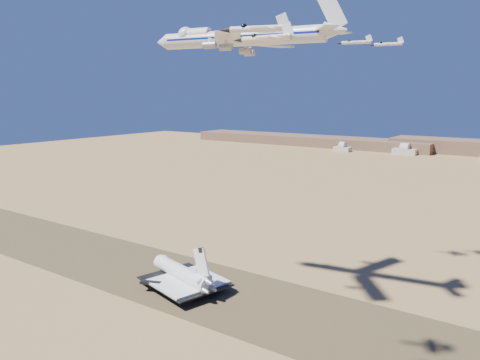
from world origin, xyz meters
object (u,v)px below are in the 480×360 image
Objects in this scene: crew_a at (173,298)px; chase_jet_a at (256,29)px; carrier_747 at (235,38)px; crew_c at (177,298)px; chase_jet_d at (387,44)px; shuttle at (181,274)px; chase_jet_c at (355,42)px; crew_b at (181,296)px; chase_jet_b at (265,38)px.

chase_jet_a is (56.99, -30.35, 91.06)m from crew_a.
crew_c is at bearing -152.11° from carrier_747.
chase_jet_d reaches higher than crew_c.
chase_jet_c is at bearing 62.68° from shuttle.
chase_jet_c is at bearing 54.18° from carrier_747.
carrier_747 reaches higher than chase_jet_c.
crew_b is 0.12× the size of chase_jet_b.
chase_jet_a is 103.29m from chase_jet_d.
chase_jet_b reaches higher than crew_b.
chase_jet_d reaches higher than crew_a.
chase_jet_c reaches higher than chase_jet_d.
shuttle reaches higher than crew_a.
chase_jet_a is at bearing -95.64° from chase_jet_c.
carrier_747 is 58.73m from chase_jet_a.
crew_a is 0.12× the size of chase_jet_d.
crew_a is 3.34m from crew_b.
chase_jet_b is at bearing -148.75° from crew_c.
crew_c is 111.08m from chase_jet_a.
crew_c is at bearing -42.97° from shuttle.
carrier_747 reaches higher than chase_jet_a.
shuttle is at bearing 5.46° from crew_c.
chase_jet_c is (-20.82, 102.80, 9.40)m from chase_jet_b.
shuttle is at bearing -144.78° from chase_jet_d.
chase_jet_c reaches higher than crew_a.
crew_a is 0.10× the size of chase_jet_a.
chase_jet_d reaches higher than shuttle.
crew_b is 0.97× the size of crew_c.
carrier_747 is 42.92× the size of crew_b.
chase_jet_c is (24.29, 49.56, 1.45)m from carrier_747.
chase_jet_b is 112.34m from chase_jet_d.
carrier_747 is 42.82× the size of crew_a.
chase_jet_b is at bearing -20.61° from shuttle.
chase_jet_b reaches higher than crew_c.
shuttle is 25.51× the size of crew_a.
chase_jet_a reaches higher than crew_a.
crew_b is at bearing -34.53° from shuttle.
shuttle is at bearing 127.48° from chase_jet_a.
chase_jet_d reaches higher than chase_jet_a.
carrier_747 is at bearing -132.08° from chase_jet_d.
shuttle is 118.85m from chase_jet_b.
crew_c is 0.12× the size of chase_jet_d.
chase_jet_c is (48.44, 53.44, 92.42)m from shuttle.
crew_a is 1.00× the size of crew_b.
crew_c reaches higher than crew_a.
chase_jet_b is 0.99× the size of chase_jet_c.
chase_jet_b is at bearing -92.24° from chase_jet_c.
carrier_747 reaches higher than chase_jet_d.
carrier_747 is 5.06× the size of chase_jet_b.
chase_jet_a is at bearing 129.33° from chase_jet_b.
crew_c is (-17.92, -13.80, -95.67)m from carrier_747.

